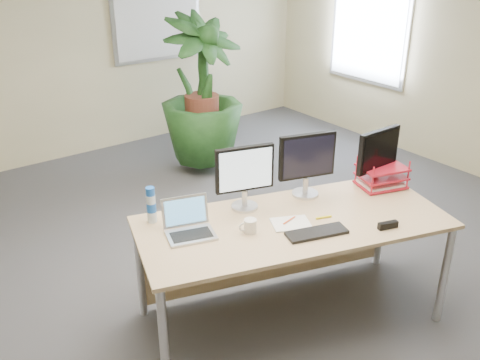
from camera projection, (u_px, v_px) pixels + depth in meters
floor at (279, 306)px, 4.18m from camera, size 8.00×8.00×0.00m
back_wall at (70, 50)px, 6.52m from camera, size 7.00×0.04×2.70m
whiteboard at (157, 24)px, 7.07m from camera, size 1.30×0.04×0.95m
window at (369, 24)px, 7.08m from camera, size 0.04×1.30×1.55m
desk at (285, 234)px, 3.89m from camera, size 2.33×1.50×0.83m
floor_plant at (202, 111)px, 6.28m from camera, size 0.98×0.98×1.50m
monitor_left at (245, 174)px, 3.77m from camera, size 0.42×0.19×0.48m
monitor_right at (307, 161)px, 3.96m from camera, size 0.44×0.20×0.49m
monitor_dark at (378, 155)px, 4.10m from camera, size 0.42×0.19×0.47m
laptop at (188, 225)px, 3.55m from camera, size 0.38×0.35×0.23m
keyboard at (317, 233)px, 3.54m from camera, size 0.44×0.25×0.02m
coffee_mug at (250, 226)px, 3.55m from camera, size 0.12×0.09×0.10m
spiral_notebook at (291, 224)px, 3.67m from camera, size 0.32×0.29×0.01m
orange_pen at (289, 220)px, 3.68m from camera, size 0.13×0.04×0.01m
yellow_highlighter at (324, 217)px, 3.74m from camera, size 0.12×0.05×0.02m
water_bottle at (151, 206)px, 3.65m from camera, size 0.07×0.07×0.26m
letter_tray at (381, 178)px, 4.19m from camera, size 0.41×0.35×0.16m
stapler at (388, 225)px, 3.61m from camera, size 0.15×0.08×0.05m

